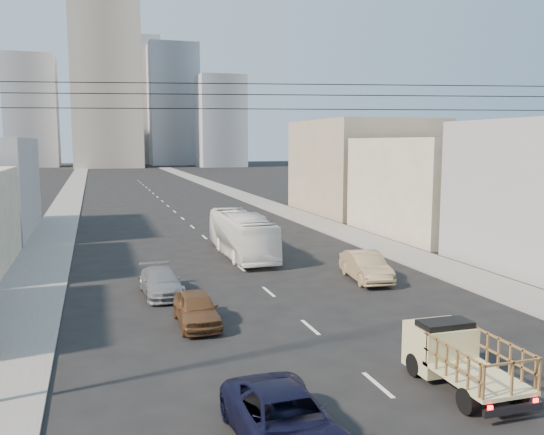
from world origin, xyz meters
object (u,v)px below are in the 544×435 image
flatbed_pickup (460,354)px  sedan_tan (366,266)px  city_bus (242,234)px  sedan_brown (196,309)px  sedan_grey (161,282)px  navy_pickup (285,421)px

flatbed_pickup → sedan_tan: bearing=75.4°
city_bus → flatbed_pickup: bearing=-86.1°
flatbed_pickup → city_bus: (-1.34, 22.56, 0.37)m
city_bus → sedan_tan: 10.15m
flatbed_pickup → sedan_tan: size_ratio=0.92×
flatbed_pickup → city_bus: size_ratio=0.42×
flatbed_pickup → sedan_brown: size_ratio=1.07×
city_bus → sedan_grey: size_ratio=2.31×
sedan_brown → sedan_grey: 5.37m
navy_pickup → sedan_brown: navy_pickup is taller
sedan_grey → sedan_tan: bearing=-4.1°
navy_pickup → sedan_brown: bearing=90.9°
flatbed_pickup → navy_pickup: size_ratio=0.87×
city_bus → sedan_grey: city_bus is taller
city_bus → sedan_brown: bearing=-110.9°
flatbed_pickup → city_bus: bearing=93.4°
navy_pickup → sedan_tan: bearing=55.8°
flatbed_pickup → sedan_grey: bearing=119.0°
sedan_tan → flatbed_pickup: bearing=-97.7°
city_bus → sedan_tan: (4.89, -8.87, -0.67)m
sedan_grey → sedan_brown: bearing=-83.2°
sedan_brown → sedan_tan: (10.37, 5.05, 0.09)m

